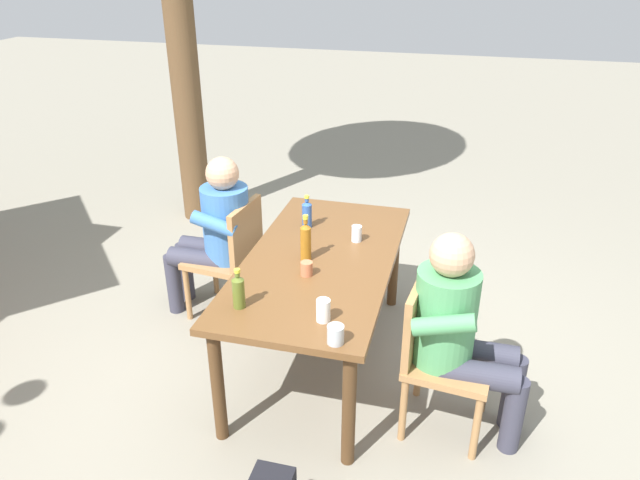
% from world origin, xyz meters
% --- Properties ---
extents(ground_plane, '(24.00, 24.00, 0.00)m').
position_xyz_m(ground_plane, '(0.00, 0.00, 0.00)').
color(ground_plane, gray).
extents(dining_table, '(1.72, 0.86, 0.75)m').
position_xyz_m(dining_table, '(0.00, 0.00, 0.66)').
color(dining_table, brown).
rests_on(dining_table, ground_plane).
extents(chair_near_left, '(0.49, 0.49, 0.87)m').
position_xyz_m(chair_near_left, '(-0.38, -0.73, 0.49)').
color(chair_near_left, '#A37547').
rests_on(chair_near_left, ground_plane).
extents(chair_far_right, '(0.49, 0.49, 0.87)m').
position_xyz_m(chair_far_right, '(0.38, 0.73, 0.49)').
color(chair_far_right, '#A37547').
rests_on(chair_far_right, ground_plane).
extents(person_in_white_shirt, '(0.47, 0.61, 1.18)m').
position_xyz_m(person_in_white_shirt, '(-0.39, -0.84, 0.66)').
color(person_in_white_shirt, '#4C935B').
rests_on(person_in_white_shirt, ground_plane).
extents(person_in_plaid_shirt, '(0.47, 0.61, 1.18)m').
position_xyz_m(person_in_plaid_shirt, '(0.39, 0.84, 0.66)').
color(person_in_plaid_shirt, '#3D70B2').
rests_on(person_in_plaid_shirt, ground_plane).
extents(bottle_blue, '(0.06, 0.06, 0.22)m').
position_xyz_m(bottle_blue, '(0.40, 0.19, 0.84)').
color(bottle_blue, '#2D56A3').
rests_on(bottle_blue, dining_table).
extents(bottle_amber, '(0.06, 0.06, 0.28)m').
position_xyz_m(bottle_amber, '(-0.04, 0.08, 0.87)').
color(bottle_amber, '#996019').
rests_on(bottle_amber, dining_table).
extents(bottle_olive, '(0.06, 0.06, 0.22)m').
position_xyz_m(bottle_olive, '(-0.61, 0.27, 0.84)').
color(bottle_olive, '#566623').
rests_on(bottle_olive, dining_table).
extents(cup_glass, '(0.06, 0.06, 0.10)m').
position_xyz_m(cup_glass, '(0.28, -0.16, 0.80)').
color(cup_glass, silver).
rests_on(cup_glass, dining_table).
extents(cup_steel, '(0.08, 0.08, 0.09)m').
position_xyz_m(cup_steel, '(-0.79, -0.28, 0.79)').
color(cup_steel, '#B2B7BC').
rests_on(cup_steel, dining_table).
extents(cup_white, '(0.07, 0.07, 0.12)m').
position_xyz_m(cup_white, '(-0.62, -0.18, 0.80)').
color(cup_white, white).
rests_on(cup_white, dining_table).
extents(cup_terracotta, '(0.07, 0.07, 0.08)m').
position_xyz_m(cup_terracotta, '(-0.21, 0.02, 0.79)').
color(cup_terracotta, '#BC6B47').
rests_on(cup_terracotta, dining_table).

